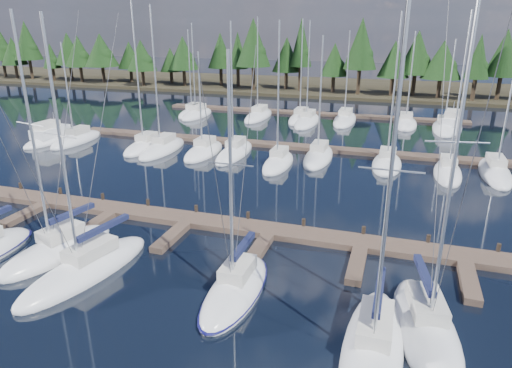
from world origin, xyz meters
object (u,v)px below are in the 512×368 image
(motor_yacht_right, at_px, (451,126))
(front_sailboat_2, at_px, (58,250))
(front_sailboat_4, at_px, (236,290))
(motor_yacht_left, at_px, (51,138))
(front_sailboat_3, at_px, (87,269))
(front_sailboat_6, at_px, (426,327))
(main_dock, at_px, (187,223))
(front_sailboat_5, at_px, (373,349))

(motor_yacht_right, bearing_deg, front_sailboat_2, -120.03)
(front_sailboat_4, bearing_deg, motor_yacht_left, 143.62)
(front_sailboat_3, bearing_deg, front_sailboat_6, 0.94)
(main_dock, xyz_separation_m, front_sailboat_4, (6.25, -7.00, 0.09))
(front_sailboat_6, xyz_separation_m, motor_yacht_right, (4.32, 45.41, 0.17))
(front_sailboat_5, bearing_deg, front_sailboat_4, 160.46)
(front_sailboat_2, bearing_deg, front_sailboat_3, -23.90)
(main_dock, distance_m, front_sailboat_5, 16.48)
(front_sailboat_2, distance_m, front_sailboat_6, 21.32)
(front_sailboat_4, bearing_deg, main_dock, 131.72)
(front_sailboat_4, distance_m, front_sailboat_5, 7.62)
(front_sailboat_4, height_order, motor_yacht_left, front_sailboat_4)
(main_dock, height_order, motor_yacht_left, motor_yacht_left)
(front_sailboat_5, distance_m, front_sailboat_6, 3.15)
(front_sailboat_5, distance_m, motor_yacht_right, 48.10)
(front_sailboat_4, relative_size, motor_yacht_left, 1.59)
(motor_yacht_right, bearing_deg, front_sailboat_5, -97.79)
(front_sailboat_6, xyz_separation_m, motor_yacht_left, (-41.52, 23.98, 0.14))
(front_sailboat_4, distance_m, motor_yacht_left, 39.92)
(front_sailboat_2, distance_m, motor_yacht_right, 51.19)
(front_sailboat_4, relative_size, front_sailboat_6, 0.79)
(front_sailboat_4, xyz_separation_m, motor_yacht_left, (-32.14, 23.68, 0.17))
(front_sailboat_4, bearing_deg, front_sailboat_6, -1.84)
(front_sailboat_6, bearing_deg, front_sailboat_5, -134.41)
(front_sailboat_4, relative_size, motor_yacht_right, 1.45)
(front_sailboat_3, height_order, motor_yacht_right, front_sailboat_3)
(front_sailboat_6, bearing_deg, front_sailboat_4, 178.16)
(front_sailboat_2, bearing_deg, main_dock, 47.65)
(front_sailboat_3, xyz_separation_m, motor_yacht_left, (-23.37, 24.28, 0.16))
(front_sailboat_2, relative_size, front_sailboat_3, 1.01)
(front_sailboat_3, bearing_deg, front_sailboat_4, 3.90)
(front_sailboat_6, height_order, motor_yacht_left, front_sailboat_6)
(motor_yacht_right, bearing_deg, front_sailboat_3, -116.19)
(front_sailboat_2, distance_m, motor_yacht_left, 30.55)
(front_sailboat_2, xyz_separation_m, motor_yacht_left, (-20.23, 22.89, 0.15))
(front_sailboat_3, xyz_separation_m, front_sailboat_6, (18.16, 0.30, 0.02))
(front_sailboat_5, xyz_separation_m, front_sailboat_6, (2.20, 2.25, 0.01))
(main_dock, distance_m, front_sailboat_4, 9.38)
(front_sailboat_4, bearing_deg, motor_yacht_right, 73.10)
(motor_yacht_left, bearing_deg, front_sailboat_5, -33.71)
(front_sailboat_3, relative_size, front_sailboat_5, 0.95)
(main_dock, distance_m, front_sailboat_2, 8.41)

